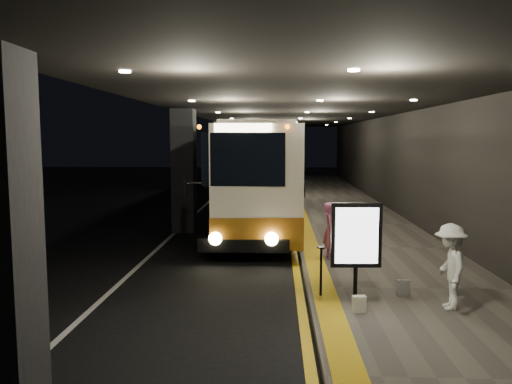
{
  "coord_description": "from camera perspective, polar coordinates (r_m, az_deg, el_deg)",
  "views": [
    {
      "loc": [
        1.86,
        -13.74,
        3.35
      ],
      "look_at": [
        1.19,
        1.65,
        1.7
      ],
      "focal_mm": 35.0,
      "sensor_mm": 36.0,
      "label": 1
    }
  ],
  "objects": [
    {
      "name": "coach_main",
      "position": [
        18.85,
        -0.22,
        1.4
      ],
      "size": [
        3.18,
        12.13,
        3.75
      ],
      "rotation": [
        0.0,
        0.0,
        0.06
      ],
      "color": "#EDE2C7",
      "rests_on": "ground"
    },
    {
      "name": "tactile_strip",
      "position": [
        19.03,
        5.45,
        -3.57
      ],
      "size": [
        0.5,
        50.0,
        0.01
      ],
      "primitive_type": "cube",
      "color": "gold",
      "rests_on": "sidewalk"
    },
    {
      "name": "support_columns",
      "position": [
        18.09,
        -8.23,
        2.41
      ],
      "size": [
        0.8,
        24.8,
        4.4
      ],
      "color": "black",
      "rests_on": "ground"
    },
    {
      "name": "passenger_waiting_white",
      "position": [
        10.13,
        21.32,
        -7.93
      ],
      "size": [
        0.58,
        1.09,
        1.62
      ],
      "primitive_type": "imported",
      "rotation": [
        0.0,
        0.0,
        -1.66
      ],
      "color": "white",
      "rests_on": "sidewalk"
    },
    {
      "name": "kerb_stripe_yellow",
      "position": [
        19.04,
        3.94,
        -4.02
      ],
      "size": [
        0.18,
        50.0,
        0.01
      ],
      "primitive_type": "cube",
      "color": "gold",
      "rests_on": "ground"
    },
    {
      "name": "ground",
      "position": [
        14.26,
        -5.12,
        -7.49
      ],
      "size": [
        90.0,
        90.0,
        0.0
      ],
      "primitive_type": "plane",
      "color": "black"
    },
    {
      "name": "coach_second",
      "position": [
        29.0,
        0.91,
        2.89
      ],
      "size": [
        2.74,
        11.47,
        3.58
      ],
      "rotation": [
        0.0,
        0.0,
        -0.03
      ],
      "color": "#EDE2C7",
      "rests_on": "ground"
    },
    {
      "name": "info_sign",
      "position": [
        9.59,
        11.4,
        -5.07
      ],
      "size": [
        0.95,
        0.16,
        2.01
      ],
      "rotation": [
        0.0,
        0.0,
        0.05
      ],
      "color": "black",
      "rests_on": "sidewalk"
    },
    {
      "name": "stanchion_post",
      "position": [
        10.35,
        7.43,
        -9.02
      ],
      "size": [
        0.05,
        0.05,
        1.01
      ],
      "primitive_type": "cylinder",
      "color": "black",
      "rests_on": "sidewalk"
    },
    {
      "name": "bag_plain",
      "position": [
        9.65,
        11.7,
        -12.42
      ],
      "size": [
        0.25,
        0.16,
        0.3
      ],
      "primitive_type": "cube",
      "rotation": [
        0.0,
        0.0,
        0.09
      ],
      "color": "white",
      "rests_on": "sidewalk"
    },
    {
      "name": "sidewalk",
      "position": [
        19.24,
        11.12,
        -3.8
      ],
      "size": [
        4.5,
        50.0,
        0.15
      ],
      "primitive_type": "cube",
      "color": "#514C44",
      "rests_on": "ground"
    },
    {
      "name": "passenger_boarding",
      "position": [
        13.68,
        8.47,
        -4.28
      ],
      "size": [
        0.44,
        0.59,
        1.49
      ],
      "primitive_type": "imported",
      "rotation": [
        0.0,
        0.0,
        1.42
      ],
      "color": "#A64D7D",
      "rests_on": "sidewalk"
    },
    {
      "name": "bag_polka",
      "position": [
        10.85,
        16.45,
        -10.41
      ],
      "size": [
        0.26,
        0.12,
        0.32
      ],
      "primitive_type": "cube",
      "rotation": [
        0.0,
        0.0,
        0.01
      ],
      "color": "black",
      "rests_on": "sidewalk"
    },
    {
      "name": "canopy",
      "position": [
        18.79,
        4.51,
        9.91
      ],
      "size": [
        9.0,
        50.0,
        0.4
      ],
      "primitive_type": "cube",
      "color": "black",
      "rests_on": "support_columns"
    },
    {
      "name": "lane_line_white",
      "position": [
        19.38,
        -8.45,
        -3.89
      ],
      "size": [
        0.12,
        50.0,
        0.01
      ],
      "primitive_type": "cube",
      "color": "silver",
      "rests_on": "ground"
    },
    {
      "name": "terminal_wall",
      "position": [
        19.43,
        17.9,
        4.79
      ],
      "size": [
        0.1,
        50.0,
        6.0
      ],
      "primitive_type": "cube",
      "color": "black",
      "rests_on": "ground"
    }
  ]
}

